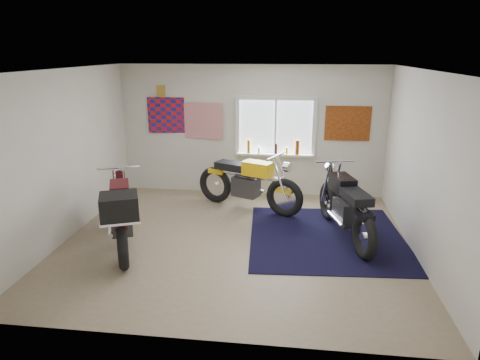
# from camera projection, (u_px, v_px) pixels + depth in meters

# --- Properties ---
(ground) EXTENTS (5.50, 5.50, 0.00)m
(ground) POSITION_uv_depth(u_px,v_px,m) (236.00, 241.00, 6.94)
(ground) COLOR #9E896B
(ground) RESTS_ON ground
(room_shell) EXTENTS (5.50, 5.50, 5.50)m
(room_shell) POSITION_uv_depth(u_px,v_px,m) (236.00, 142.00, 6.46)
(room_shell) COLOR white
(room_shell) RESTS_ON ground
(navy_rug) EXTENTS (2.66, 2.75, 0.01)m
(navy_rug) POSITION_uv_depth(u_px,v_px,m) (326.00, 237.00, 7.08)
(navy_rug) COLOR black
(navy_rug) RESTS_ON ground
(window_assembly) EXTENTS (1.66, 0.17, 1.26)m
(window_assembly) POSITION_uv_depth(u_px,v_px,m) (275.00, 131.00, 8.82)
(window_assembly) COLOR white
(window_assembly) RESTS_ON room_shell
(oil_bottles) EXTENTS (1.09, 0.09, 0.30)m
(oil_bottles) POSITION_uv_depth(u_px,v_px,m) (278.00, 148.00, 8.85)
(oil_bottles) COLOR #886113
(oil_bottles) RESTS_ON window_assembly
(flag_display) EXTENTS (1.60, 0.10, 1.17)m
(flag_display) POSITION_uv_depth(u_px,v_px,m) (161.00, 91.00, 8.88)
(flag_display) COLOR red
(flag_display) RESTS_ON room_shell
(triumph_poster) EXTENTS (0.90, 0.03, 0.70)m
(triumph_poster) POSITION_uv_depth(u_px,v_px,m) (348.00, 123.00, 8.61)
(triumph_poster) COLOR #A54C14
(triumph_poster) RESTS_ON room_shell
(yellow_triumph) EXTENTS (2.14, 1.08, 1.15)m
(yellow_triumph) POSITION_uv_depth(u_px,v_px,m) (248.00, 184.00, 8.21)
(yellow_triumph) COLOR black
(yellow_triumph) RESTS_ON ground
(black_chrome_bike) EXTENTS (0.86, 2.23, 1.17)m
(black_chrome_bike) POSITION_uv_depth(u_px,v_px,m) (345.00, 208.00, 6.96)
(black_chrome_bike) COLOR black
(black_chrome_bike) RESTS_ON navy_rug
(maroon_tourer) EXTENTS (1.19, 2.20, 1.15)m
(maroon_tourer) POSITION_uv_depth(u_px,v_px,m) (121.00, 214.00, 6.45)
(maroon_tourer) COLOR black
(maroon_tourer) RESTS_ON ground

